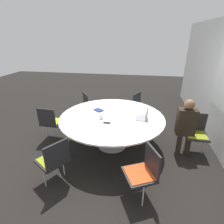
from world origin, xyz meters
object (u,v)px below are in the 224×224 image
object	(u,v)px
person_0	(186,123)
coffee_cup	(101,117)
chair_3	(50,121)
handbag	(74,118)
chair_1	(140,105)
chair_0	(196,131)
cell_phone	(107,123)
chair_5	(144,170)
spiral_notebook	(99,110)
chair_4	(54,158)
laptop	(144,116)
chair_2	(90,104)

from	to	relation	value
person_0	coffee_cup	size ratio (longest dim) A/B	12.26
chair_3	handbag	bearing A→B (deg)	80.95
chair_1	handbag	distance (m)	1.93
chair_0	cell_phone	distance (m)	1.86
chair_5	chair_3	bearing A→B (deg)	33.49
spiral_notebook	coffee_cup	world-z (taller)	coffee_cup
chair_3	person_0	size ratio (longest dim) A/B	0.71
person_0	cell_phone	size ratio (longest dim) A/B	8.32
coffee_cup	chair_4	bearing A→B (deg)	-25.85
chair_0	chair_1	distance (m)	1.72
chair_1	laptop	size ratio (longest dim) A/B	2.95
chair_1	chair_2	bearing A→B (deg)	-57.70
coffee_cup	cell_phone	distance (m)	0.23
laptop	cell_phone	bearing A→B (deg)	-65.12
chair_1	chair_4	xyz separation A→B (m)	(2.59, -1.32, 0.00)
spiral_notebook	person_0	bearing A→B (deg)	81.60
chair_2	person_0	world-z (taller)	person_0
chair_2	laptop	distance (m)	1.94
chair_1	chair_5	world-z (taller)	same
chair_0	chair_5	xyz separation A→B (m)	(1.35, -1.07, 0.00)
cell_phone	chair_4	bearing A→B (deg)	-36.37
chair_5	person_0	size ratio (longest dim) A/B	0.71
spiral_notebook	handbag	size ratio (longest dim) A/B	0.72
chair_2	coffee_cup	world-z (taller)	chair_2
chair_4	chair_1	bearing A→B (deg)	5.78
laptop	coffee_cup	xyz separation A→B (m)	(0.16, -0.86, -0.00)
chair_2	chair_4	world-z (taller)	same
coffee_cup	handbag	size ratio (longest dim) A/B	0.27
chair_0	handbag	world-z (taller)	chair_0
chair_0	chair_1	xyz separation A→B (m)	(-1.27, -1.16, 0.00)
spiral_notebook	chair_4	bearing A→B (deg)	-13.90
chair_1	spiral_notebook	distance (m)	1.45
person_0	cell_phone	xyz separation A→B (m)	(0.31, -1.56, 0.03)
chair_3	spiral_notebook	xyz separation A→B (m)	(-0.25, 1.10, 0.24)
person_0	coffee_cup	bearing A→B (deg)	4.78
chair_0	spiral_notebook	size ratio (longest dim) A/B	3.28
chair_1	chair_4	world-z (taller)	same
chair_3	chair_0	bearing A→B (deg)	3.92
chair_4	chair_5	distance (m)	1.42
chair_0	person_0	size ratio (longest dim) A/B	0.71
chair_0	chair_2	world-z (taller)	same
laptop	coffee_cup	distance (m)	0.88
cell_phone	coffee_cup	bearing A→B (deg)	-138.68
chair_0	cell_phone	size ratio (longest dim) A/B	5.89
chair_4	handbag	distance (m)	2.28
cell_phone	person_0	bearing A→B (deg)	101.25
chair_2	chair_1	bearing A→B (deg)	63.03
chair_3	chair_4	world-z (taller)	same
spiral_notebook	coffee_cup	size ratio (longest dim) A/B	2.65
handbag	chair_3	bearing A→B (deg)	-11.94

